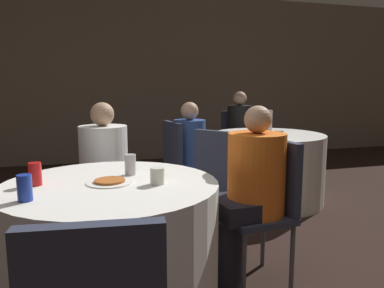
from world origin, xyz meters
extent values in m
cube|color=gray|center=(0.00, 4.37, 1.40)|extent=(16.00, 0.06, 2.80)
cylinder|color=white|center=(-0.13, -0.02, 0.37)|extent=(1.17, 1.17, 0.75)
cylinder|color=white|center=(1.67, 1.61, 0.37)|extent=(1.23, 1.23, 0.75)
cube|color=#2D3347|center=(0.77, 0.06, 0.44)|extent=(0.43, 0.43, 0.04)
cube|color=#2D3347|center=(0.95, 0.07, 0.70)|extent=(0.08, 0.38, 0.46)
cylinder|color=#4C4C51|center=(0.62, -0.13, 0.21)|extent=(0.03, 0.03, 0.42)
cylinder|color=#4C4C51|center=(0.59, 0.21, 0.21)|extent=(0.03, 0.03, 0.42)
cylinder|color=#4C4C51|center=(0.96, -0.10, 0.21)|extent=(0.03, 0.03, 0.42)
cylinder|color=#4C4C51|center=(0.93, 0.24, 0.21)|extent=(0.03, 0.03, 0.42)
cube|color=#2D3347|center=(0.58, 0.54, 0.44)|extent=(0.56, 0.56, 0.04)
cube|color=#2D3347|center=(0.72, 0.65, 0.70)|extent=(0.27, 0.33, 0.46)
cylinder|color=#4C4C51|center=(0.55, 0.30, 0.21)|extent=(0.03, 0.03, 0.42)
cylinder|color=#4C4C51|center=(0.34, 0.57, 0.21)|extent=(0.03, 0.03, 0.42)
cylinder|color=#4C4C51|center=(0.82, 0.51, 0.21)|extent=(0.03, 0.03, 0.42)
cylinder|color=#4C4C51|center=(0.61, 0.78, 0.21)|extent=(0.03, 0.03, 0.42)
cube|color=#2D3347|center=(-0.11, 0.89, 0.44)|extent=(0.41, 0.41, 0.04)
cube|color=#2D3347|center=(-0.11, 1.07, 0.70)|extent=(0.38, 0.06, 0.46)
cylinder|color=#4C4C51|center=(0.05, 0.72, 0.21)|extent=(0.03, 0.03, 0.42)
cylinder|color=#4C4C51|center=(-0.29, 0.72, 0.21)|extent=(0.03, 0.03, 0.42)
cylinder|color=#4C4C51|center=(0.06, 1.06, 0.21)|extent=(0.03, 0.03, 0.42)
cylinder|color=#4C4C51|center=(-0.28, 1.06, 0.21)|extent=(0.03, 0.03, 0.42)
cube|color=#2D3347|center=(0.74, 1.46, 0.44)|extent=(0.46, 0.46, 0.04)
cube|color=#2D3347|center=(0.57, 1.44, 0.70)|extent=(0.11, 0.38, 0.46)
cylinder|color=#4C4C51|center=(0.88, 1.66, 0.21)|extent=(0.03, 0.03, 0.42)
cylinder|color=#4C4C51|center=(0.94, 1.32, 0.21)|extent=(0.03, 0.03, 0.42)
cylinder|color=#4C4C51|center=(0.55, 1.61, 0.21)|extent=(0.03, 0.03, 0.42)
cylinder|color=#4C4C51|center=(0.60, 1.27, 0.21)|extent=(0.03, 0.03, 0.42)
cube|color=#2D3347|center=(1.74, 2.55, 0.44)|extent=(0.43, 0.43, 0.04)
cube|color=#2D3347|center=(1.76, 2.73, 0.70)|extent=(0.38, 0.08, 0.46)
cylinder|color=#4C4C51|center=(1.90, 2.36, 0.21)|extent=(0.03, 0.03, 0.42)
cylinder|color=#4C4C51|center=(1.56, 2.39, 0.21)|extent=(0.03, 0.03, 0.42)
cylinder|color=#4C4C51|center=(1.93, 2.70, 0.21)|extent=(0.03, 0.03, 0.42)
cylinder|color=#4C4C51|center=(1.59, 2.73, 0.21)|extent=(0.03, 0.03, 0.42)
cylinder|color=#4C4238|center=(1.72, 2.33, 0.23)|extent=(0.24, 0.24, 0.46)
cube|color=#4C4238|center=(1.73, 2.44, 0.51)|extent=(0.32, 0.34, 0.12)
cylinder|color=black|center=(1.74, 2.55, 0.74)|extent=(0.32, 0.32, 0.55)
sphere|color=tan|center=(1.74, 2.55, 1.10)|extent=(0.18, 0.18, 0.18)
cylinder|color=#4C4238|center=(0.96, 1.50, 0.23)|extent=(0.24, 0.24, 0.46)
cube|color=#4C4238|center=(0.85, 1.48, 0.51)|extent=(0.36, 0.34, 0.12)
cylinder|color=#33519E|center=(0.74, 1.46, 0.70)|extent=(0.31, 0.31, 0.48)
sphere|color=tan|center=(0.74, 1.46, 1.03)|extent=(0.17, 0.17, 0.17)
cylinder|color=#33384C|center=(-0.12, 0.67, 0.23)|extent=(0.24, 0.24, 0.46)
cube|color=#33384C|center=(-0.11, 0.78, 0.51)|extent=(0.36, 0.33, 0.12)
cylinder|color=white|center=(-0.11, 0.89, 0.71)|extent=(0.37, 0.37, 0.50)
sphere|color=tan|center=(-0.11, 0.89, 1.05)|extent=(0.18, 0.18, 0.18)
cylinder|color=black|center=(0.55, 0.04, 0.23)|extent=(0.24, 0.24, 0.46)
cube|color=black|center=(0.66, 0.05, 0.51)|extent=(0.35, 0.37, 0.12)
cylinder|color=orange|center=(0.77, 0.06, 0.72)|extent=(0.36, 0.36, 0.51)
sphere|color=tan|center=(0.77, 0.06, 1.06)|extent=(0.17, 0.17, 0.17)
cylinder|color=white|center=(-0.13, -0.01, 0.75)|extent=(0.25, 0.25, 0.01)
cylinder|color=#B25B23|center=(-0.13, -0.01, 0.76)|extent=(0.16, 0.16, 0.01)
cylinder|color=#1E38A5|center=(-0.52, -0.23, 0.81)|extent=(0.07, 0.07, 0.12)
cylinder|color=silver|center=(0.00, 0.14, 0.81)|extent=(0.07, 0.07, 0.12)
cylinder|color=red|center=(-0.51, 0.05, 0.81)|extent=(0.07, 0.07, 0.12)
cylinder|color=silver|center=(0.11, -0.11, 0.79)|extent=(0.08, 0.08, 0.09)
cylinder|color=silver|center=(1.67, 1.62, 0.88)|extent=(0.09, 0.09, 0.26)
cylinder|color=white|center=(1.54, 1.14, 0.80)|extent=(0.08, 0.08, 0.10)
camera|label=1|loc=(-0.26, -2.02, 1.27)|focal=35.00mm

